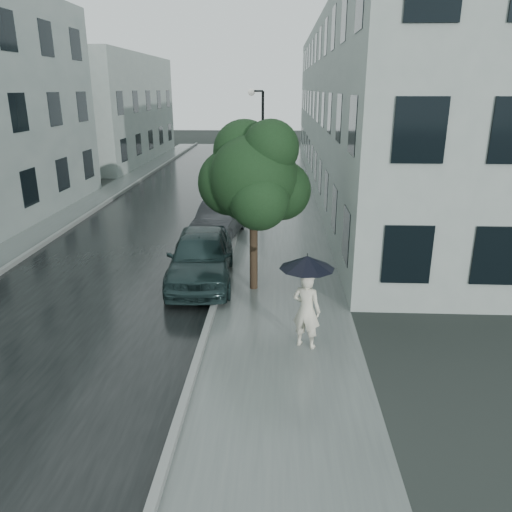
# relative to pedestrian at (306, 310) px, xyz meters

# --- Properties ---
(ground) EXTENTS (120.00, 120.00, 0.00)m
(ground) POSITION_rel_pedestrian_xyz_m (-0.74, 0.38, -0.89)
(ground) COLOR black
(ground) RESTS_ON ground
(sidewalk) EXTENTS (3.50, 60.00, 0.01)m
(sidewalk) POSITION_rel_pedestrian_xyz_m (-0.49, 12.38, -0.88)
(sidewalk) COLOR slate
(sidewalk) RESTS_ON ground
(kerb_near) EXTENTS (0.15, 60.00, 0.15)m
(kerb_near) POSITION_rel_pedestrian_xyz_m (-2.32, 12.38, -0.81)
(kerb_near) COLOR slate
(kerb_near) RESTS_ON ground
(asphalt_road) EXTENTS (6.85, 60.00, 0.00)m
(asphalt_road) POSITION_rel_pedestrian_xyz_m (-5.82, 12.38, -0.88)
(asphalt_road) COLOR black
(asphalt_road) RESTS_ON ground
(kerb_far) EXTENTS (0.15, 60.00, 0.15)m
(kerb_far) POSITION_rel_pedestrian_xyz_m (-9.32, 12.38, -0.81)
(kerb_far) COLOR slate
(kerb_far) RESTS_ON ground
(sidewalk_far) EXTENTS (1.70, 60.00, 0.01)m
(sidewalk_far) POSITION_rel_pedestrian_xyz_m (-10.24, 12.38, -0.88)
(sidewalk_far) COLOR #4C5451
(sidewalk_far) RESTS_ON ground
(building_near) EXTENTS (7.02, 36.00, 9.00)m
(building_near) POSITION_rel_pedestrian_xyz_m (4.73, 19.88, 3.61)
(building_near) COLOR gray
(building_near) RESTS_ON ground
(building_far_b) EXTENTS (7.02, 18.00, 8.00)m
(building_far_b) POSITION_rel_pedestrian_xyz_m (-14.51, 30.38, 3.11)
(building_far_b) COLOR gray
(building_far_b) RESTS_ON ground
(pedestrian) EXTENTS (0.76, 0.65, 1.75)m
(pedestrian) POSITION_rel_pedestrian_xyz_m (0.00, 0.00, 0.00)
(pedestrian) COLOR beige
(pedestrian) RESTS_ON sidewalk
(umbrella) EXTENTS (1.56, 1.56, 1.27)m
(umbrella) POSITION_rel_pedestrian_xyz_m (-0.02, -0.04, 1.14)
(umbrella) COLOR black
(umbrella) RESTS_ON ground
(street_tree) EXTENTS (3.16, 2.87, 4.78)m
(street_tree) POSITION_rel_pedestrian_xyz_m (-1.34, 3.47, 2.35)
(street_tree) COLOR #332619
(street_tree) RESTS_ON ground
(lamp_post) EXTENTS (0.82, 0.48, 5.51)m
(lamp_post) POSITION_rel_pedestrian_xyz_m (-1.58, 13.18, 2.25)
(lamp_post) COLOR black
(lamp_post) RESTS_ON ground
(car_near) EXTENTS (2.18, 4.71, 1.56)m
(car_near) POSITION_rel_pedestrian_xyz_m (-2.94, 3.88, -0.10)
(car_near) COLOR #192B2B
(car_near) RESTS_ON ground
(car_far) EXTENTS (1.93, 4.25, 1.35)m
(car_far) POSITION_rel_pedestrian_xyz_m (-2.94, 8.58, -0.20)
(car_far) COLOR #212426
(car_far) RESTS_ON ground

